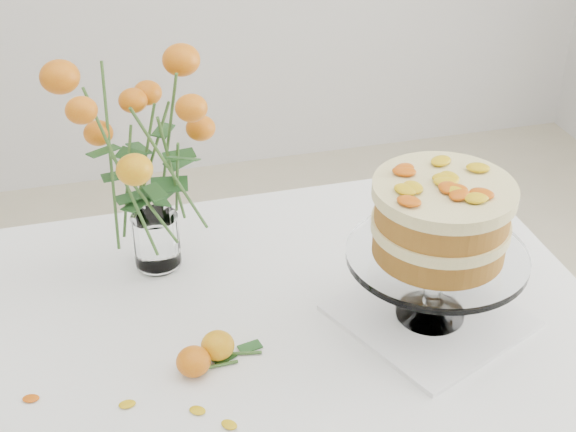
# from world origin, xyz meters

# --- Properties ---
(table) EXTENTS (1.43, 0.93, 0.76)m
(table) POSITION_xyz_m (0.00, 0.00, 0.67)
(table) COLOR tan
(table) RESTS_ON ground
(napkin) EXTENTS (0.36, 0.36, 0.01)m
(napkin) POSITION_xyz_m (0.40, -0.03, 0.76)
(napkin) COLOR silver
(napkin) RESTS_ON table
(cake_stand) EXTENTS (0.30, 0.30, 0.27)m
(cake_stand) POSITION_xyz_m (0.40, -0.03, 0.94)
(cake_stand) COLOR white
(cake_stand) RESTS_ON napkin
(rose_vase) EXTENTS (0.30, 0.30, 0.44)m
(rose_vase) POSITION_xyz_m (-0.03, 0.25, 1.01)
(rose_vase) COLOR white
(rose_vase) RESTS_ON table
(loose_rose_near) EXTENTS (0.10, 0.05, 0.05)m
(loose_rose_near) POSITION_xyz_m (0.03, -0.03, 0.78)
(loose_rose_near) COLOR gold
(loose_rose_near) RESTS_ON table
(loose_rose_far) EXTENTS (0.10, 0.05, 0.05)m
(loose_rose_far) POSITION_xyz_m (-0.01, -0.06, 0.78)
(loose_rose_far) COLOR #CC5709
(loose_rose_far) RESTS_ON table
(stray_petal_a) EXTENTS (0.03, 0.02, 0.00)m
(stray_petal_a) POSITION_xyz_m (-0.12, -0.10, 0.76)
(stray_petal_a) COLOR gold
(stray_petal_a) RESTS_ON table
(stray_petal_b) EXTENTS (0.03, 0.02, 0.00)m
(stray_petal_b) POSITION_xyz_m (-0.02, -0.14, 0.76)
(stray_petal_b) COLOR gold
(stray_petal_b) RESTS_ON table
(stray_petal_c) EXTENTS (0.03, 0.02, 0.00)m
(stray_petal_c) POSITION_xyz_m (0.02, -0.18, 0.76)
(stray_petal_c) COLOR gold
(stray_petal_c) RESTS_ON table
(stray_petal_d) EXTENTS (0.03, 0.02, 0.00)m
(stray_petal_d) POSITION_xyz_m (-0.26, -0.05, 0.76)
(stray_petal_d) COLOR gold
(stray_petal_d) RESTS_ON table
(stray_petal_f) EXTENTS (0.03, 0.02, 0.00)m
(stray_petal_f) POSITION_xyz_m (0.30, -0.08, 0.76)
(stray_petal_f) COLOR gold
(stray_petal_f) RESTS_ON table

